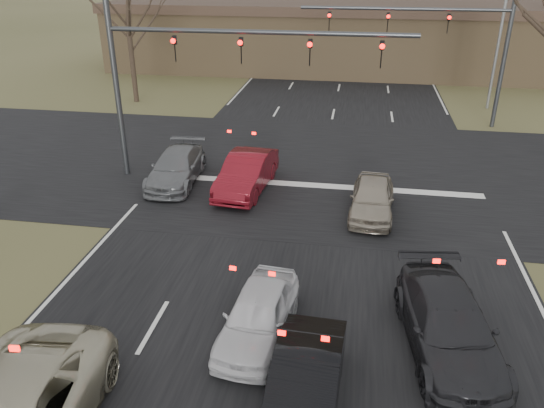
# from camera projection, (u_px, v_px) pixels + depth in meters

# --- Properties ---
(road_main) EXTENTS (14.00, 300.00, 0.02)m
(road_main) POSITION_uv_depth(u_px,v_px,m) (351.00, 33.00, 64.21)
(road_main) COLOR black
(road_main) RESTS_ON ground
(road_cross) EXTENTS (200.00, 14.00, 0.02)m
(road_cross) POSITION_uv_depth(u_px,v_px,m) (321.00, 168.00, 24.16)
(road_cross) COLOR black
(road_cross) RESTS_ON ground
(building) EXTENTS (42.40, 10.40, 5.30)m
(building) POSITION_uv_depth(u_px,v_px,m) (370.00, 36.00, 43.19)
(building) COLOR brown
(building) RESTS_ON ground
(mast_arm_near) EXTENTS (12.12, 0.24, 8.00)m
(mast_arm_near) POSITION_uv_depth(u_px,v_px,m) (191.00, 60.00, 20.96)
(mast_arm_near) COLOR #383A3D
(mast_arm_near) RESTS_ON ground
(mast_arm_far) EXTENTS (11.12, 0.24, 8.00)m
(mast_arm_far) POSITION_uv_depth(u_px,v_px,m) (453.00, 33.00, 28.21)
(mast_arm_far) COLOR #383A3D
(mast_arm_far) RESTS_ON ground
(streetlight_right_far) EXTENTS (2.34, 0.25, 10.00)m
(streetlight_right_far) POSITION_uv_depth(u_px,v_px,m) (500.00, 15.00, 31.07)
(streetlight_right_far) COLOR gray
(streetlight_right_far) RESTS_ON ground
(car_white_sedan) EXTENTS (1.90, 3.99, 1.32)m
(car_white_sedan) POSITION_uv_depth(u_px,v_px,m) (258.00, 315.00, 13.42)
(car_white_sedan) COLOR silver
(car_white_sedan) RESTS_ON ground
(car_black_hatch) EXTENTS (1.60, 4.18, 1.36)m
(car_black_hatch) POSITION_uv_depth(u_px,v_px,m) (305.00, 386.00, 11.19)
(car_black_hatch) COLOR black
(car_black_hatch) RESTS_ON ground
(car_charcoal_sedan) EXTENTS (2.65, 5.16, 1.43)m
(car_charcoal_sedan) POSITION_uv_depth(u_px,v_px,m) (449.00, 326.00, 12.93)
(car_charcoal_sedan) COLOR black
(car_charcoal_sedan) RESTS_ON ground
(car_grey_ahead) EXTENTS (2.14, 4.71, 1.34)m
(car_grey_ahead) POSITION_uv_depth(u_px,v_px,m) (176.00, 167.00, 22.53)
(car_grey_ahead) COLOR slate
(car_grey_ahead) RESTS_ON ground
(car_red_ahead) EXTENTS (2.01, 4.71, 1.51)m
(car_red_ahead) POSITION_uv_depth(u_px,v_px,m) (247.00, 173.00, 21.72)
(car_red_ahead) COLOR maroon
(car_red_ahead) RESTS_ON ground
(car_silver_ahead) EXTENTS (1.80, 4.00, 1.34)m
(car_silver_ahead) POSITION_uv_depth(u_px,v_px,m) (372.00, 198.00, 19.74)
(car_silver_ahead) COLOR gray
(car_silver_ahead) RESTS_ON ground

